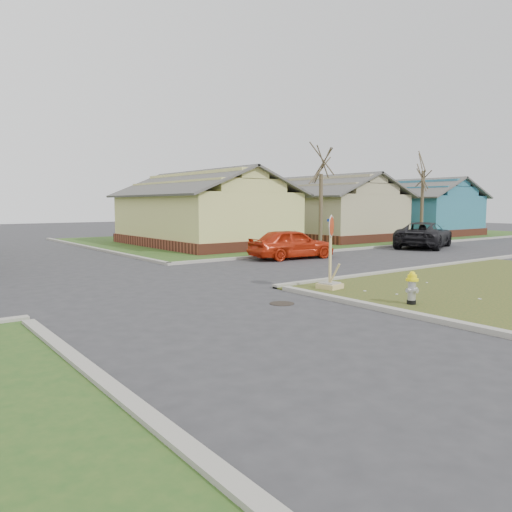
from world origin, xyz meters
TOP-DOWN VIEW (x-y plane):
  - ground at (0.00, 0.00)m, footprint 120.00×120.00m
  - verge_far_right at (22.00, 18.00)m, footprint 37.00×19.00m
  - curbs at (0.00, 5.00)m, footprint 80.00×40.00m
  - manhole at (2.20, -0.50)m, footprint 0.64×0.64m
  - side_house_yellow at (10.00, 16.50)m, footprint 7.60×11.60m
  - side_house_tan at (20.00, 16.50)m, footprint 7.60×11.60m
  - side_house_teal at (30.00, 16.50)m, footprint 7.60×11.60m
  - tree_mid_right at (14.00, 10.20)m, footprint 0.22×0.22m
  - tree_far_right at (24.00, 10.50)m, footprint 0.22×0.22m
  - fire_hydrant at (4.64, -2.69)m, footprint 0.31×0.31m
  - stop_sign at (4.67, 0.21)m, footprint 0.62×0.61m
  - red_sedan at (9.39, 7.40)m, footprint 4.33×2.16m
  - dark_pickup at (19.61, 7.25)m, footprint 5.96×4.41m

SIDE VIEW (x-z plane):
  - ground at x=0.00m, z-range 0.00..0.00m
  - curbs at x=0.00m, z-range -0.06..0.06m
  - manhole at x=2.20m, z-range 0.00..0.01m
  - verge_far_right at x=22.00m, z-range 0.00..0.05m
  - fire_hydrant at x=4.64m, z-range 0.09..0.93m
  - stop_sign at x=4.67m, z-range -0.58..1.63m
  - red_sedan at x=9.39m, z-range 0.00..1.42m
  - dark_pickup at x=19.61m, z-range 0.00..1.50m
  - tree_mid_right at x=14.00m, z-range 0.05..4.25m
  - side_house_yellow at x=10.00m, z-range -0.16..4.54m
  - side_house_tan at x=20.00m, z-range -0.16..4.54m
  - side_house_teal at x=30.00m, z-range -0.16..4.54m
  - tree_far_right at x=24.00m, z-range 0.05..4.81m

